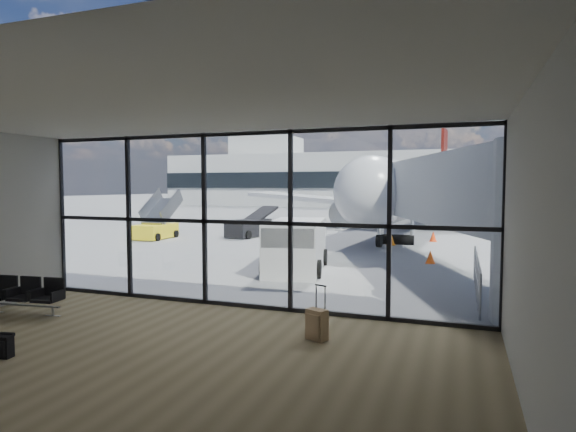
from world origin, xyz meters
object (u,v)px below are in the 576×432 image
Objects in this scene: suitcase at (317,324)px; airliner at (421,191)px; backpack at (3,346)px; seating_row at (27,293)px; service_van at (296,246)px; mobile_stairs at (155,229)px; belt_loader at (250,227)px.

airliner is (-0.23, 28.78, 2.43)m from suitcase.
backpack is at bearing -128.09° from suitcase.
seating_row is 8.89m from service_van.
mobile_stairs is at bearing 109.09° from backpack.
seating_row is at bearing -68.10° from mobile_stairs.
backpack is at bearing -94.54° from airliner.
service_van is at bearing 53.86° from seating_row.
belt_loader is (-4.48, 20.63, 0.39)m from backpack.
backpack is at bearing -55.07° from seating_row.
suitcase is at bearing -3.87° from seating_row.
seating_row is 0.58× the size of mobile_stairs.
backpack is at bearing -65.72° from belt_loader.
mobile_stairs is (-11.40, 7.51, -0.38)m from service_van.
airliner is at bearing 41.59° from mobile_stairs.
airliner is 7.80× the size of service_van.
mobile_stairs reaches higher than backpack.
suitcase reaches higher than backpack.
mobile_stairs is (-14.14, -13.91, -2.20)m from airliner.
belt_loader is 5.62m from mobile_stairs.
belt_loader is at bearing 93.68° from backpack.
suitcase is 0.03× the size of airliner.
seating_row is 1.77× the size of suitcase.
backpack is 21.12m from belt_loader.
belt_loader is (-9.55, 17.74, 0.27)m from suitcase.
airliner is 21.67m from service_van.
seating_row is 0.44× the size of service_van.
mobile_stairs reaches higher than suitcase.
airliner is at bearing 72.75° from backpack.
backpack is 20.05m from mobile_stairs.
airliner is 8.49× the size of belt_loader.
backpack is 0.11× the size of belt_loader.
airliner is (4.83, 31.67, 2.55)m from backpack.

